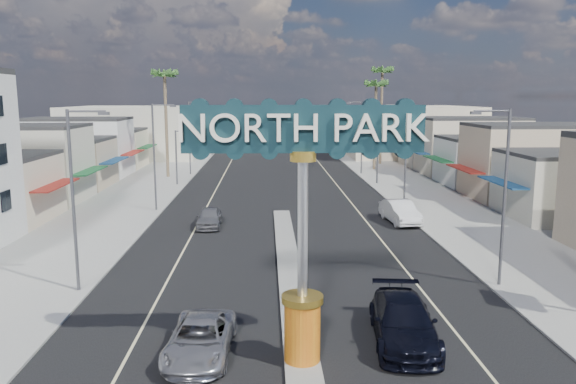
{
  "coord_description": "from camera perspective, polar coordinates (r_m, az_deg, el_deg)",
  "views": [
    {
      "loc": [
        -1.26,
        -17.0,
        9.59
      ],
      "look_at": [
        -0.08,
        12.91,
        4.48
      ],
      "focal_mm": 35.0,
      "sensor_mm": 36.0,
      "label": 1
    }
  ],
  "objects": [
    {
      "name": "traffic_signal_left",
      "position": [
        61.74,
        -9.65,
        4.61
      ],
      "size": [
        5.09,
        0.45,
        6.0
      ],
      "color": "#47474C",
      "rests_on": "ground"
    },
    {
      "name": "car_parked_right",
      "position": [
        43.92,
        11.31,
        -1.98
      ],
      "size": [
        2.37,
        5.36,
        1.71
      ],
      "primitive_type": "imported",
      "rotation": [
        0.0,
        0.0,
        0.11
      ],
      "color": "silver",
      "rests_on": "ground"
    },
    {
      "name": "palm_right_mid",
      "position": [
        74.39,
        8.94,
        10.35
      ],
      "size": [
        2.6,
        2.6,
        12.1
      ],
      "color": "brown",
      "rests_on": "ground"
    },
    {
      "name": "palm_left_far",
      "position": [
        68.05,
        -12.42,
        11.07
      ],
      "size": [
        2.6,
        2.6,
        13.1
      ],
      "color": "brown",
      "rests_on": "ground"
    },
    {
      "name": "backdrop_far_left",
      "position": [
        94.48,
        -15.01,
        5.96
      ],
      "size": [
        20.0,
        20.0,
        8.0
      ],
      "primitive_type": "cube",
      "color": "#B7B29E",
      "rests_on": "ground"
    },
    {
      "name": "median_island",
      "position": [
        32.45,
        0.07,
        -7.36
      ],
      "size": [
        1.3,
        30.0,
        0.16
      ],
      "primitive_type": "cube",
      "color": "gray",
      "rests_on": "ground"
    },
    {
      "name": "streetlight_r_far",
      "position": [
        70.13,
        7.39,
        5.91
      ],
      "size": [
        2.03,
        0.22,
        9.0
      ],
      "color": "#47474C",
      "rests_on": "ground"
    },
    {
      "name": "gateway_sign",
      "position": [
        19.37,
        1.52,
        -1.21
      ],
      "size": [
        8.2,
        1.5,
        9.15
      ],
      "color": "#C43F0F",
      "rests_on": "median_island"
    },
    {
      "name": "storefront_row_left",
      "position": [
        64.5,
        -22.92,
        3.06
      ],
      "size": [
        12.0,
        42.0,
        6.0
      ],
      "primitive_type": "cube",
      "color": "beige",
      "rests_on": "ground"
    },
    {
      "name": "storefront_row_right",
      "position": [
        65.44,
        20.5,
        3.29
      ],
      "size": [
        12.0,
        42.0,
        6.0
      ],
      "primitive_type": "cube",
      "color": "#B7B29E",
      "rests_on": "ground"
    },
    {
      "name": "streetlight_r_mid",
      "position": [
        48.65,
        11.7,
        4.15
      ],
      "size": [
        2.03,
        0.22,
        9.0
      ],
      "color": "#47474C",
      "rests_on": "ground"
    },
    {
      "name": "sidewalk_right",
      "position": [
        50.33,
        15.45,
        -1.59
      ],
      "size": [
        8.0,
        120.0,
        0.12
      ],
      "primitive_type": "cube",
      "color": "gray",
      "rests_on": "ground"
    },
    {
      "name": "backdrop_far_right",
      "position": [
        95.06,
        11.98,
        6.1
      ],
      "size": [
        20.0,
        20.0,
        8.0
      ],
      "primitive_type": "cube",
      "color": "beige",
      "rests_on": "ground"
    },
    {
      "name": "road",
      "position": [
        47.99,
        -0.7,
        -1.84
      ],
      "size": [
        20.0,
        120.0,
        0.01
      ],
      "primitive_type": "cube",
      "color": "black",
      "rests_on": "ground"
    },
    {
      "name": "palm_right_far",
      "position": [
        80.71,
        9.56,
        11.54
      ],
      "size": [
        2.6,
        2.6,
        14.1
      ],
      "color": "brown",
      "rests_on": "ground"
    },
    {
      "name": "streetlight_l_far",
      "position": [
        69.76,
        -9.86,
        5.82
      ],
      "size": [
        2.03,
        0.22,
        9.0
      ],
      "color": "#47474C",
      "rests_on": "ground"
    },
    {
      "name": "traffic_signal_right",
      "position": [
        62.11,
        7.46,
        4.69
      ],
      "size": [
        5.09,
        0.45,
        6.0
      ],
      "color": "#47474C",
      "rests_on": "ground"
    },
    {
      "name": "suv_right",
      "position": [
        23.09,
        11.66,
        -12.76
      ],
      "size": [
        2.98,
        6.08,
        1.7
      ],
      "primitive_type": "imported",
      "rotation": [
        0.0,
        0.0,
        -0.1
      ],
      "color": "black",
      "rests_on": "ground"
    },
    {
      "name": "streetlight_r_near",
      "position": [
        29.77,
        20.9,
        0.3
      ],
      "size": [
        2.03,
        0.22,
        9.0
      ],
      "color": "#47474C",
      "rests_on": "ground"
    },
    {
      "name": "streetlight_l_mid",
      "position": [
        48.1,
        -13.27,
        4.03
      ],
      "size": [
        2.03,
        0.22,
        9.0
      ],
      "color": "#47474C",
      "rests_on": "ground"
    },
    {
      "name": "suv_left",
      "position": [
        21.81,
        -8.93,
        -14.51
      ],
      "size": [
        2.55,
        5.09,
        1.38
      ],
      "primitive_type": "imported",
      "rotation": [
        0.0,
        0.0,
        -0.05
      ],
      "color": "#AAAAAE",
      "rests_on": "ground"
    },
    {
      "name": "sidewalk_left",
      "position": [
        49.62,
        -17.09,
        -1.82
      ],
      "size": [
        8.0,
        120.0,
        0.12
      ],
      "primitive_type": "cube",
      "color": "gray",
      "rests_on": "ground"
    },
    {
      "name": "car_parked_left",
      "position": [
        42.07,
        -7.99,
        -2.57
      ],
      "size": [
        1.76,
        4.3,
        1.46
      ],
      "primitive_type": "imported",
      "rotation": [
        0.0,
        0.0,
        0.01
      ],
      "color": "slate",
      "rests_on": "ground"
    },
    {
      "name": "streetlight_l_near",
      "position": [
        28.87,
        -20.74,
        0.04
      ],
      "size": [
        2.03,
        0.22,
        9.0
      ],
      "color": "#47474C",
      "rests_on": "ground"
    },
    {
      "name": "ground",
      "position": [
        47.99,
        -0.7,
        -1.85
      ],
      "size": [
        160.0,
        160.0,
        0.0
      ],
      "primitive_type": "plane",
      "color": "gray",
      "rests_on": "ground"
    }
  ]
}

